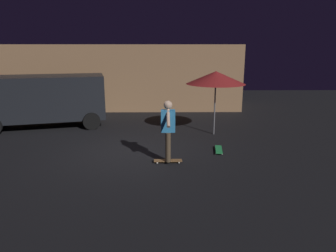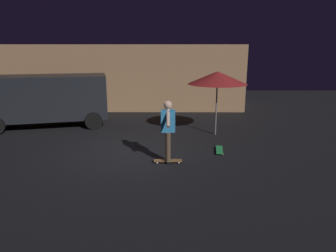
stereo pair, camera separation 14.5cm
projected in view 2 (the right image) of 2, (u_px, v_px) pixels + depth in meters
ground_plane at (130, 151)px, 9.44m from camera, size 28.00×28.00×0.00m
low_building at (125, 76)px, 16.38m from camera, size 12.17×3.20×3.25m
parked_van at (47, 97)px, 12.32m from camera, size 4.92×3.12×2.03m
patio_umbrella at (217, 78)px, 10.80m from camera, size 2.10×2.10×2.30m
skateboard_ridden at (168, 161)px, 8.51m from camera, size 0.78×0.23×0.07m
skateboard_spare at (219, 150)px, 9.42m from camera, size 0.30×0.80×0.07m
skater at (168, 126)px, 8.27m from camera, size 0.38×0.98×1.67m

